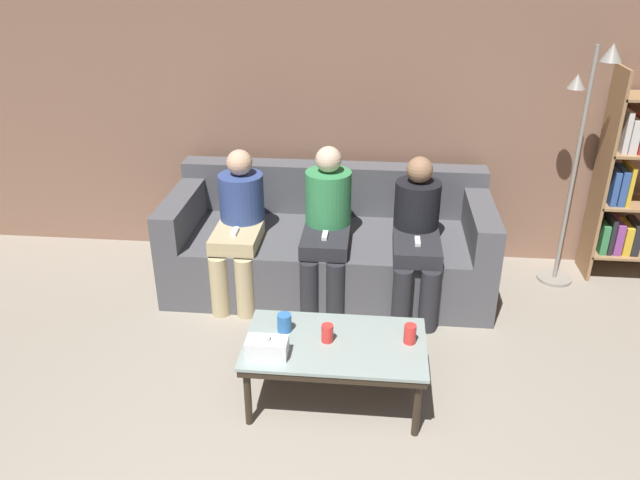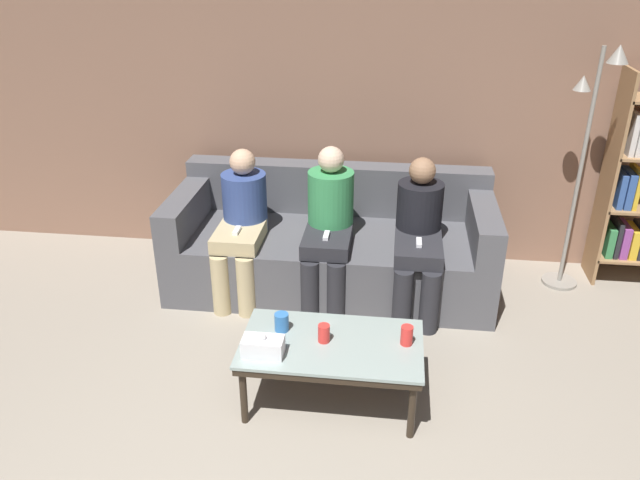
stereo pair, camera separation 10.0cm
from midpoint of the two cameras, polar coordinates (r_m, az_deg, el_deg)
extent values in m
cube|color=#8C6651|center=(4.90, 2.53, 12.96)|extent=(12.00, 0.06, 2.60)
cube|color=#515156|center=(4.69, 1.62, -1.72)|extent=(2.34, 0.99, 0.45)
cube|color=#515156|center=(4.88, 2.15, 4.77)|extent=(2.34, 0.20, 0.38)
cube|color=#515156|center=(4.75, -11.43, 2.91)|extent=(0.18, 0.99, 0.27)
cube|color=#515156|center=(4.57, 15.29, 1.53)|extent=(0.18, 0.99, 0.27)
cube|color=#8C9E99|center=(3.47, 1.91, -9.47)|extent=(1.00, 0.58, 0.02)
cube|color=#2D2319|center=(3.49, 1.90, -9.86)|extent=(0.98, 0.56, 0.04)
cylinder|color=#2D2319|center=(3.48, -6.16, -14.07)|extent=(0.04, 0.04, 0.34)
cylinder|color=#2D2319|center=(3.42, 9.25, -15.19)|extent=(0.04, 0.04, 0.34)
cylinder|color=#2D2319|center=(3.85, -4.58, -9.58)|extent=(0.04, 0.04, 0.34)
cylinder|color=#2D2319|center=(3.79, 9.11, -10.48)|extent=(0.04, 0.04, 0.34)
cylinder|color=red|center=(3.45, 1.20, -8.53)|extent=(0.07, 0.07, 0.10)
cylinder|color=red|center=(3.46, 8.77, -8.62)|extent=(0.07, 0.07, 0.11)
cylinder|color=#3372BF|center=(3.54, -2.72, -7.51)|extent=(0.08, 0.08, 0.11)
cube|color=white|center=(3.36, -4.37, -9.69)|extent=(0.22, 0.12, 0.10)
sphere|color=white|center=(3.32, -4.41, -8.83)|extent=(0.04, 0.04, 0.04)
cube|color=#9E754C|center=(5.07, 25.35, 5.01)|extent=(0.02, 0.32, 1.60)
cube|color=#38844C|center=(5.26, 25.26, 0.12)|extent=(0.05, 0.24, 0.23)
cube|color=#232328|center=(5.27, 25.82, 0.33)|extent=(0.03, 0.24, 0.28)
cube|color=#8E4293|center=(5.29, 26.34, 0.12)|extent=(0.06, 0.24, 0.25)
cube|color=gold|center=(5.32, 27.00, -0.02)|extent=(0.06, 0.24, 0.23)
cube|color=#232328|center=(5.34, 27.64, 0.05)|extent=(0.06, 0.24, 0.25)
cube|color=#33569E|center=(5.11, 26.08, 4.31)|extent=(0.04, 0.24, 0.26)
cube|color=#33569E|center=(5.13, 26.69, 4.28)|extent=(0.05, 0.24, 0.27)
cube|color=gold|center=(5.14, 27.21, 4.40)|extent=(0.03, 0.24, 0.30)
cube|color=silver|center=(4.99, 26.99, 8.79)|extent=(0.04, 0.24, 0.30)
cube|color=silver|center=(5.02, 27.53, 8.40)|extent=(0.06, 0.24, 0.24)
cylinder|color=gray|center=(5.17, 21.52, -3.54)|extent=(0.26, 0.26, 0.02)
cylinder|color=gray|center=(4.83, 23.19, 5.52)|extent=(0.03, 0.03, 1.77)
cone|color=gray|center=(4.67, 26.24, 15.02)|extent=(0.14, 0.14, 0.12)
cone|color=gray|center=(4.69, 23.49, 13.04)|extent=(0.12, 0.12, 0.10)
cylinder|color=tan|center=(4.39, -8.40, -4.05)|extent=(0.13, 0.13, 0.45)
cylinder|color=tan|center=(4.35, -6.10, -4.22)|extent=(0.13, 0.13, 0.45)
cube|color=tan|center=(4.43, -6.79, 0.34)|extent=(0.32, 0.43, 0.10)
cylinder|color=#334784|center=(4.55, -6.27, 3.41)|extent=(0.32, 0.32, 0.44)
sphere|color=#DBAD89|center=(4.44, -6.46, 7.12)|extent=(0.18, 0.18, 0.18)
cube|color=white|center=(4.36, -6.96, 0.86)|extent=(0.04, 0.12, 0.02)
cylinder|color=#28282D|center=(4.28, -0.24, -4.64)|extent=(0.13, 0.13, 0.45)
cylinder|color=#28282D|center=(4.26, 2.17, -4.79)|extent=(0.13, 0.13, 0.45)
cube|color=#28282D|center=(4.33, 1.31, -0.12)|extent=(0.33, 0.44, 0.10)
cylinder|color=#388E51|center=(4.45, 1.63, 3.30)|extent=(0.33, 0.33, 0.48)
sphere|color=beige|center=(4.33, 1.68, 7.37)|extent=(0.18, 0.18, 0.18)
cube|color=white|center=(4.26, 1.25, 0.41)|extent=(0.04, 0.12, 0.02)
cylinder|color=#28282D|center=(4.21, 8.21, -5.49)|extent=(0.13, 0.13, 0.45)
cylinder|color=#28282D|center=(4.22, 10.66, -5.61)|extent=(0.13, 0.13, 0.45)
cube|color=#28282D|center=(4.29, 9.63, -0.72)|extent=(0.32, 0.49, 0.10)
cylinder|color=black|center=(4.45, 9.70, 2.54)|extent=(0.32, 0.32, 0.43)
sphere|color=#997051|center=(4.34, 10.00, 6.25)|extent=(0.18, 0.18, 0.18)
cube|color=white|center=(4.22, 9.71, -0.23)|extent=(0.04, 0.12, 0.02)
camera|label=1|loc=(0.05, -89.27, 0.36)|focal=35.00mm
camera|label=2|loc=(0.05, 90.73, -0.36)|focal=35.00mm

